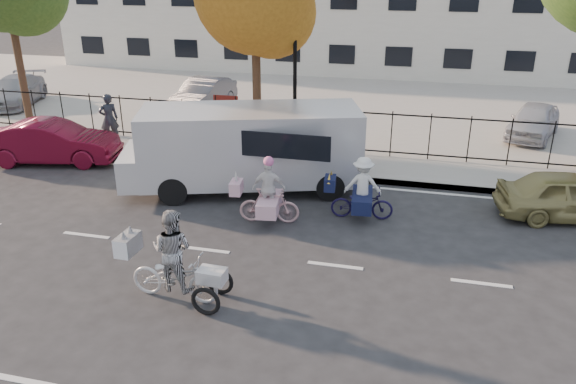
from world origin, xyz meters
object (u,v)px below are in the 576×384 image
(zebra_trike, at_px, (174,265))
(pedestrian, at_px, (109,119))
(lamppost, at_px, (295,63))
(bull_bike, at_px, (361,194))
(white_van, at_px, (247,145))
(lot_car_c, at_px, (203,95))
(lot_car_d, at_px, (533,121))
(unicorn_bike, at_px, (268,198))
(lot_car_a, at_px, (15,91))
(red_sedan, at_px, (53,142))
(gold_sedan, at_px, (572,196))

(zebra_trike, height_order, pedestrian, pedestrian)
(lamppost, height_order, bull_bike, lamppost)
(white_van, distance_m, pedestrian, 6.31)
(lot_car_c, bearing_deg, pedestrian, -100.61)
(zebra_trike, xyz_separation_m, lot_car_d, (8.19, 12.61, 0.04))
(lamppost, xyz_separation_m, zebra_trike, (-0.29, -8.76, -2.39))
(unicorn_bike, bearing_deg, lamppost, -1.37)
(lot_car_d, bearing_deg, white_van, -122.55)
(pedestrian, bearing_deg, white_van, 115.77)
(unicorn_bike, distance_m, pedestrian, 8.33)
(bull_bike, bearing_deg, white_van, 64.34)
(lot_car_a, relative_size, lot_car_d, 1.18)
(lamppost, relative_size, red_sedan, 1.05)
(lamppost, height_order, gold_sedan, lamppost)
(zebra_trike, relative_size, pedestrian, 1.24)
(lot_car_a, bearing_deg, bull_bike, -43.43)
(gold_sedan, bearing_deg, lot_car_c, 50.04)
(pedestrian, bearing_deg, lot_car_d, 156.04)
(bull_bike, xyz_separation_m, gold_sedan, (5.11, 1.25, -0.04))
(lot_car_c, bearing_deg, lot_car_a, -168.52)
(white_van, distance_m, gold_sedan, 8.53)
(zebra_trike, relative_size, red_sedan, 0.52)
(gold_sedan, height_order, lot_car_a, lot_car_a)
(gold_sedan, height_order, lot_car_c, lot_car_c)
(lot_car_c, bearing_deg, unicorn_bike, -55.59)
(white_van, bearing_deg, unicorn_bike, -77.95)
(lamppost, distance_m, lot_car_a, 14.16)
(red_sedan, distance_m, lot_car_a, 8.54)
(lot_car_d, bearing_deg, lot_car_a, -160.60)
(lot_car_a, bearing_deg, lot_car_d, -16.90)
(lamppost, bearing_deg, zebra_trike, -91.88)
(unicorn_bike, xyz_separation_m, pedestrian, (-6.97, 4.56, 0.38))
(red_sedan, distance_m, lot_car_d, 16.53)
(bull_bike, xyz_separation_m, pedestrian, (-9.17, 3.76, 0.37))
(lot_car_a, height_order, lot_car_d, lot_car_a)
(unicorn_bike, height_order, white_van, white_van)
(gold_sedan, height_order, pedestrian, pedestrian)
(unicorn_bike, height_order, lot_car_a, unicorn_bike)
(white_van, height_order, red_sedan, white_van)
(unicorn_bike, distance_m, lot_car_c, 11.19)
(pedestrian, height_order, lot_car_c, pedestrian)
(pedestrian, bearing_deg, lot_car_a, -71.18)
(lamppost, distance_m, pedestrian, 6.80)
(lot_car_d, bearing_deg, bull_bike, -103.80)
(red_sedan, height_order, lot_car_c, lot_car_c)
(zebra_trike, distance_m, red_sedan, 9.57)
(white_van, bearing_deg, lot_car_c, 101.88)
(bull_bike, height_order, pedestrian, pedestrian)
(red_sedan, relative_size, gold_sedan, 1.15)
(lamppost, distance_m, zebra_trike, 9.09)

